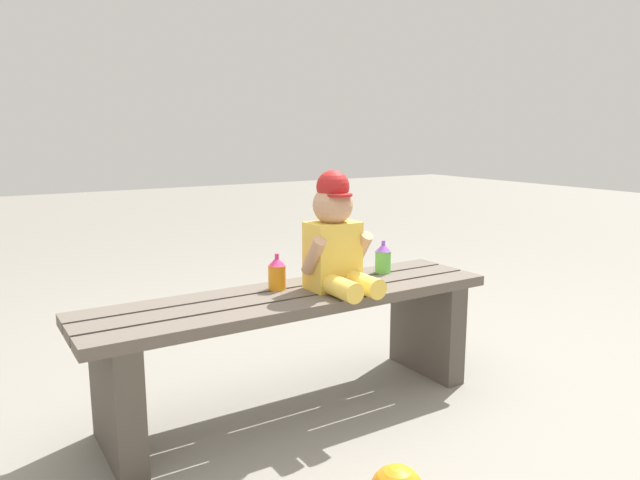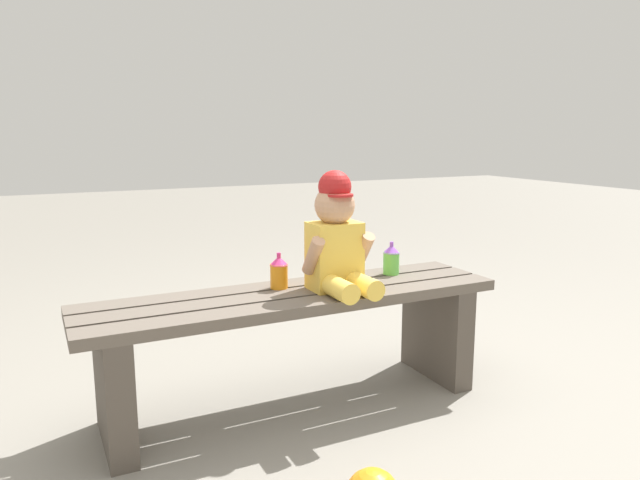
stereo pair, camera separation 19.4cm
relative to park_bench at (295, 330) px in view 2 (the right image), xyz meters
The scene contains 5 objects.
ground_plane 0.28m from the park_bench, 90.00° to the right, with size 16.00×16.00×0.00m, color gray.
park_bench is the anchor object (origin of this frame).
child_figure 0.34m from the park_bench, 15.31° to the right, with size 0.23×0.27×0.40m.
sippy_cup_left 0.20m from the park_bench, 112.86° to the left, with size 0.06×0.06×0.12m.
sippy_cup_right 0.47m from the park_bench, ahead, with size 0.06×0.06×0.12m.
Camera 2 is at (-0.77, -1.76, 0.94)m, focal length 33.28 mm.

